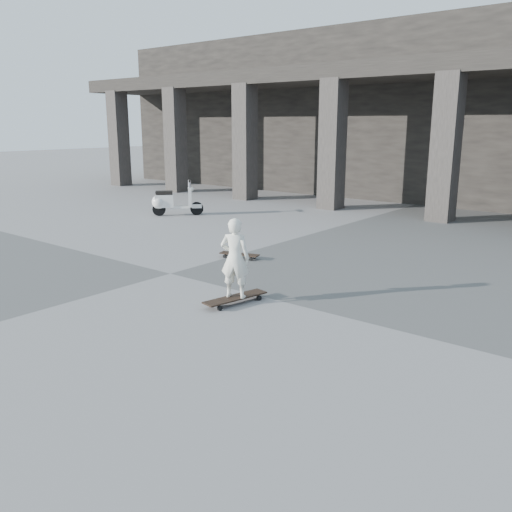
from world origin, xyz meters
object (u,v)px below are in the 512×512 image
Objects in this scene: skateboard_spare at (239,255)px; scooter at (169,202)px; child at (235,258)px; longboard at (235,298)px.

scooter is at bearing 136.50° from skateboard_spare.
child is (1.80, -2.19, 0.64)m from skateboard_spare.
longboard is 1.29× the size of skateboard_spare.
skateboard_spare is (-1.80, 2.19, -0.01)m from longboard.
skateboard_spare is at bearing -73.41° from scooter.
longboard is 8.39m from scooter.
child is (-0.00, 0.00, 0.63)m from longboard.
skateboard_spare is 0.70× the size of child.
longboard is 0.94× the size of scooter.
scooter reaches higher than skateboard_spare.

